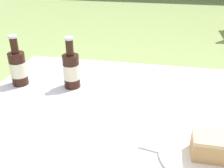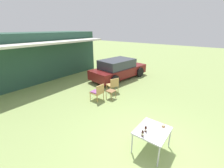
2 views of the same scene
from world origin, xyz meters
The scene contains 11 objects.
ground_plane centered at (0.00, 0.00, 0.00)m, with size 60.00×60.00×0.00m, color #8CA35B.
cabin_building centered at (0.92, 9.68, 1.61)m, with size 10.24×4.24×3.19m.
parked_car centered at (5.05, 4.77, 0.68)m, with size 4.57×2.46×1.40m.
wicker_chair_cushioned centered at (1.53, 3.58, 0.46)m, with size 0.54×0.54×0.84m.
wicker_chair_plain centered at (2.82, 3.56, 0.46)m, with size 0.70×0.71×0.84m.
garden_side_table centered at (2.08, 3.15, 0.37)m, with size 0.40×0.41×0.44m.
patio_table centered at (0.00, 0.00, 0.66)m, with size 1.00×0.88×0.72m.
cake_on_plate centered at (0.32, -0.20, 0.74)m, with size 0.22×0.22×0.08m.
cola_bottle_near centered at (-0.18, 0.14, 0.80)m, with size 0.07×0.07×0.22m.
cola_bottle_far centered at (-0.41, 0.12, 0.80)m, with size 0.07×0.07×0.22m.
fork centered at (0.23, -0.21, 0.72)m, with size 0.19×0.05×0.01m.
Camera 2 is at (-3.57, -1.24, 3.52)m, focal length 24.00 mm.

